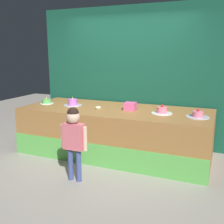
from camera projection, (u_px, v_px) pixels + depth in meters
name	position (u px, v px, depth m)	size (l,w,h in m)	color
ground_plane	(99.00, 166.00, 4.26)	(12.00, 12.00, 0.00)	gray
stage_platform	(115.00, 131.00, 4.75)	(3.28, 1.32, 0.81)	#9E6B38
curtain_backdrop	(129.00, 76.00, 5.24)	(3.71, 0.08, 2.64)	#144C38
child_figure	(74.00, 134.00, 3.65)	(0.41, 0.19, 1.06)	#3F4C8C
pink_box	(130.00, 106.00, 4.56)	(0.19, 0.18, 0.13)	#E05792
donut	(98.00, 108.00, 4.69)	(0.11, 0.11, 0.03)	beige
cake_far_left	(47.00, 102.00, 5.14)	(0.26, 0.26, 0.14)	white
cake_center_left	(73.00, 103.00, 4.95)	(0.34, 0.34, 0.17)	silver
cake_center_right	(162.00, 111.00, 4.30)	(0.34, 0.34, 0.15)	white
cake_far_right	(198.00, 115.00, 4.04)	(0.35, 0.35, 0.13)	silver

